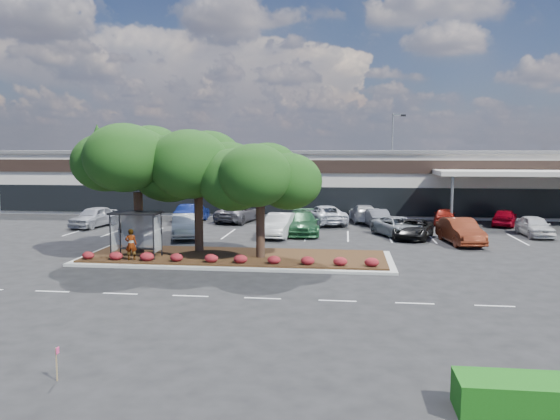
# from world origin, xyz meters

# --- Properties ---
(ground) EXTENTS (160.00, 160.00, 0.00)m
(ground) POSITION_xyz_m (0.00, 0.00, 0.00)
(ground) COLOR black
(ground) RESTS_ON ground
(retail_store) EXTENTS (80.40, 25.20, 6.25)m
(retail_store) POSITION_xyz_m (0.06, 33.91, 3.15)
(retail_store) COLOR beige
(retail_store) RESTS_ON ground
(landscape_island) EXTENTS (18.00, 6.00, 0.26)m
(landscape_island) POSITION_xyz_m (-2.00, 4.00, 0.12)
(landscape_island) COLOR #ABACA6
(landscape_island) RESTS_ON ground
(lane_markings) EXTENTS (33.12, 20.06, 0.01)m
(lane_markings) POSITION_xyz_m (-0.14, 10.42, 0.01)
(lane_markings) COLOR silver
(lane_markings) RESTS_ON ground
(shrub_row) EXTENTS (17.00, 0.80, 0.50)m
(shrub_row) POSITION_xyz_m (-2.00, 1.90, 0.51)
(shrub_row) COLOR maroon
(shrub_row) RESTS_ON landscape_island
(bus_shelter) EXTENTS (2.75, 1.55, 2.59)m
(bus_shelter) POSITION_xyz_m (-7.50, 2.95, 2.31)
(bus_shelter) COLOR black
(bus_shelter) RESTS_ON landscape_island
(island_tree_west) EXTENTS (7.20, 7.20, 7.89)m
(island_tree_west) POSITION_xyz_m (-8.00, 4.50, 4.21)
(island_tree_west) COLOR #0F350E
(island_tree_west) RESTS_ON landscape_island
(island_tree_mid) EXTENTS (6.60, 6.60, 7.32)m
(island_tree_mid) POSITION_xyz_m (-4.50, 5.20, 3.92)
(island_tree_mid) COLOR #0F350E
(island_tree_mid) RESTS_ON landscape_island
(island_tree_east) EXTENTS (5.80, 5.80, 6.50)m
(island_tree_east) POSITION_xyz_m (-0.50, 3.70, 3.51)
(island_tree_east) COLOR #0F350E
(island_tree_east) RESTS_ON landscape_island
(conifer_north_west) EXTENTS (4.40, 4.40, 10.00)m
(conifer_north_west) POSITION_xyz_m (-30.00, 46.00, 5.00)
(conifer_north_west) COLOR #0F350E
(conifer_north_west) RESTS_ON ground
(person_waiting) EXTENTS (0.71, 0.54, 1.74)m
(person_waiting) POSITION_xyz_m (-7.52, 2.04, 1.13)
(person_waiting) COLOR #594C47
(person_waiting) RESTS_ON landscape_island
(light_pole) EXTENTS (1.43, 0.59, 9.75)m
(light_pole) POSITION_xyz_m (8.69, 25.85, 4.32)
(light_pole) COLOR #ABACA6
(light_pole) RESTS_ON ground
(survey_stake) EXTENTS (0.07, 0.14, 0.97)m
(survey_stake) POSITION_xyz_m (-3.55, -13.00, 0.62)
(survey_stake) COLOR #A28554
(survey_stake) RESTS_ON ground
(car_0) EXTENTS (2.75, 5.21, 1.69)m
(car_0) POSITION_xyz_m (-16.35, 15.92, 0.84)
(car_0) COLOR #A3A5AE
(car_0) RESTS_ON ground
(car_1) EXTENTS (1.48, 4.23, 1.39)m
(car_1) POSITION_xyz_m (-11.76, 13.89, 0.70)
(car_1) COLOR black
(car_1) RESTS_ON ground
(car_2) EXTENTS (3.11, 5.35, 1.67)m
(car_2) POSITION_xyz_m (-7.32, 11.60, 0.83)
(car_2) COLOR #A5ADB1
(car_2) RESTS_ON ground
(car_3) EXTENTS (2.99, 6.07, 1.70)m
(car_3) POSITION_xyz_m (1.05, 14.21, 0.85)
(car_3) COLOR #1D4B29
(car_3) RESTS_ON ground
(car_4) EXTENTS (2.47, 5.36, 1.70)m
(car_4) POSITION_xyz_m (-0.50, 12.72, 0.85)
(car_4) COLOR silver
(car_4) RESTS_ON ground
(car_5) EXTENTS (3.62, 5.37, 1.37)m
(car_5) POSITION_xyz_m (9.17, 13.04, 0.68)
(car_5) COLOR black
(car_5) RESTS_ON ground
(car_6) EXTENTS (4.33, 5.72, 1.44)m
(car_6) POSITION_xyz_m (8.21, 13.71, 0.72)
(car_6) COLOR #9BA1A6
(car_6) RESTS_ON ground
(car_7) EXTENTS (2.59, 5.45, 1.72)m
(car_7) POSITION_xyz_m (12.05, 11.17, 0.86)
(car_7) COLOR maroon
(car_7) RESTS_ON ground
(car_8) EXTENTS (1.88, 4.50, 1.52)m
(car_8) POSITION_xyz_m (18.15, 15.08, 0.76)
(car_8) COLOR silver
(car_8) RESTS_ON ground
(car_10) EXTENTS (1.86, 5.10, 1.67)m
(car_10) POSITION_xyz_m (-9.01, 19.46, 0.84)
(car_10) COLOR #0D1953
(car_10) RESTS_ON ground
(car_11) EXTENTS (3.83, 6.12, 1.58)m
(car_11) POSITION_xyz_m (-5.06, 20.47, 0.79)
(car_11) COLOR #525158
(car_11) RESTS_ON ground
(car_12) EXTENTS (4.45, 6.39, 1.62)m
(car_12) POSITION_xyz_m (2.50, 19.86, 0.81)
(car_12) COLOR silver
(car_12) RESTS_ON ground
(car_13) EXTENTS (2.77, 5.43, 1.51)m
(car_13) POSITION_xyz_m (5.87, 21.97, 0.75)
(car_13) COLOR silver
(car_13) RESTS_ON ground
(car_14) EXTENTS (2.35, 4.69, 1.48)m
(car_14) POSITION_xyz_m (6.80, 19.05, 0.74)
(car_14) COLOR #56575E
(car_14) RESTS_ON ground
(car_15) EXTENTS (2.46, 4.58, 1.48)m
(car_15) POSITION_xyz_m (12.68, 20.72, 0.74)
(car_15) COLOR maroon
(car_15) RESTS_ON ground
(car_16) EXTENTS (3.17, 4.65, 1.47)m
(car_16) POSITION_xyz_m (17.52, 20.50, 0.73)
(car_16) COLOR maroon
(car_16) RESTS_ON ground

